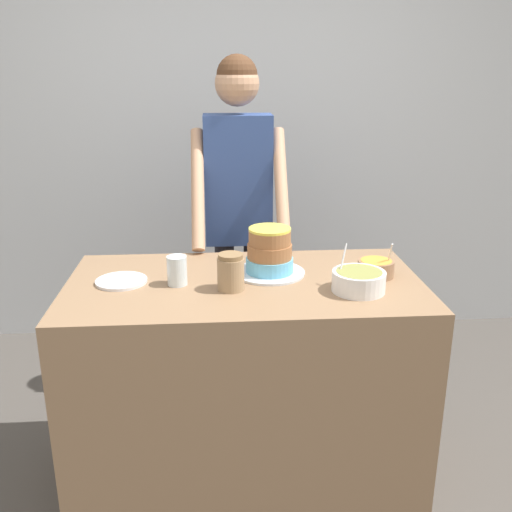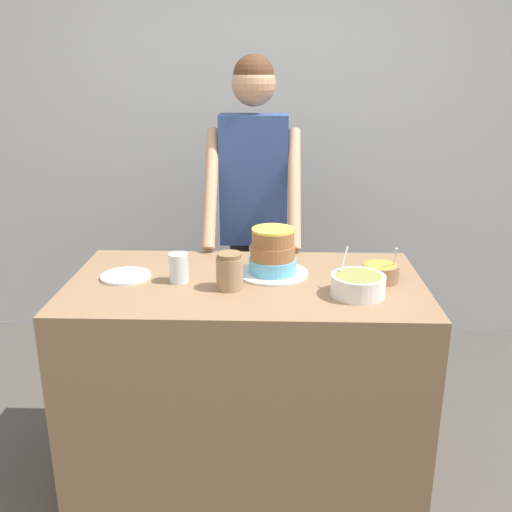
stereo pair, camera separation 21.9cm
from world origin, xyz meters
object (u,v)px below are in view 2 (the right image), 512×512
object	(u,v)px
frosting_bowl_olive	(358,284)
stoneware_jar	(230,271)
ceramic_plate	(126,276)
cake	(273,254)
frosting_bowl_orange	(380,272)
person_baker	(254,192)
drinking_glass	(179,268)

from	to	relation	value
frosting_bowl_olive	stoneware_jar	bearing A→B (deg)	173.84
ceramic_plate	stoneware_jar	bearing A→B (deg)	-13.74
cake	ceramic_plate	size ratio (longest dim) A/B	1.44
frosting_bowl_orange	frosting_bowl_olive	distance (m)	0.19
person_baker	frosting_bowl_olive	world-z (taller)	person_baker
ceramic_plate	stoneware_jar	world-z (taller)	stoneware_jar
frosting_bowl_orange	frosting_bowl_olive	xyz separation A→B (m)	(-0.11, -0.16, 0.01)
frosting_bowl_olive	ceramic_plate	size ratio (longest dim) A/B	1.00
cake	frosting_bowl_olive	distance (m)	0.39
drinking_glass	ceramic_plate	distance (m)	0.23
frosting_bowl_olive	cake	bearing A→B (deg)	145.83
person_baker	drinking_glass	bearing A→B (deg)	-110.63
frosting_bowl_olive	stoneware_jar	xyz separation A→B (m)	(-0.48, 0.05, 0.03)
person_baker	drinking_glass	xyz separation A→B (m)	(-0.27, -0.72, -0.15)
person_baker	ceramic_plate	bearing A→B (deg)	-125.93
cake	ceramic_plate	xyz separation A→B (m)	(-0.59, -0.06, -0.08)
cake	stoneware_jar	size ratio (longest dim) A/B	2.05
person_baker	drinking_glass	size ratio (longest dim) A/B	15.28
person_baker	frosting_bowl_olive	xyz separation A→B (m)	(0.42, -0.84, -0.17)
person_baker	frosting_bowl_olive	distance (m)	0.95
cake	frosting_bowl_olive	xyz separation A→B (m)	(0.32, -0.22, -0.04)
person_baker	frosting_bowl_orange	size ratio (longest dim) A/B	11.91
cake	drinking_glass	bearing A→B (deg)	-165.37
frosting_bowl_orange	stoneware_jar	xyz separation A→B (m)	(-0.59, -0.10, 0.03)
drinking_glass	ceramic_plate	size ratio (longest dim) A/B	0.57
drinking_glass	ceramic_plate	xyz separation A→B (m)	(-0.22, 0.04, -0.05)
cake	frosting_bowl_orange	xyz separation A→B (m)	(0.43, -0.06, -0.05)
cake	frosting_bowl_olive	bearing A→B (deg)	-34.17
frosting_bowl_orange	ceramic_plate	xyz separation A→B (m)	(-1.02, 0.00, -0.03)
frosting_bowl_olive	drinking_glass	size ratio (longest dim) A/B	1.75
cake	drinking_glass	xyz separation A→B (m)	(-0.37, -0.10, -0.03)
cake	stoneware_jar	xyz separation A→B (m)	(-0.16, -0.16, -0.02)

